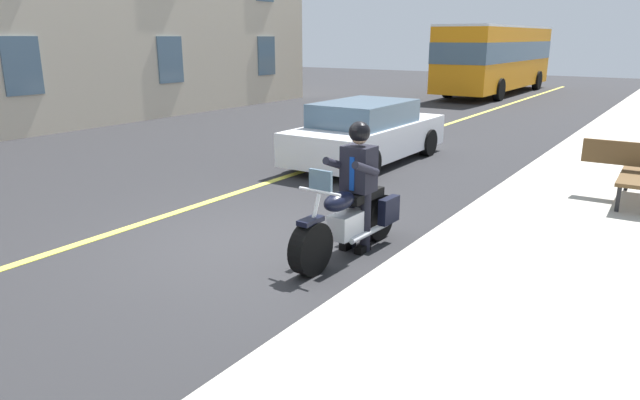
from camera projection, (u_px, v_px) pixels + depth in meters
name	position (u px, v px, depth m)	size (l,w,h in m)	color
ground_plane	(252.00, 244.00, 7.89)	(80.00, 80.00, 0.00)	#28282B
sidewalk_curb	(609.00, 329.00, 5.45)	(60.00, 5.00, 0.15)	#B2ADA0
lane_center_stripe	(155.00, 219.00, 8.96)	(60.00, 0.16, 0.01)	#E5DB4C
motorcycle_main	(350.00, 221.00, 7.44)	(2.22, 0.64, 1.26)	black
rider_main	(358.00, 175.00, 7.42)	(0.63, 0.56, 1.74)	black
bus_near	(497.00, 56.00, 28.29)	(11.05, 2.70, 3.30)	orange
car_silver	(367.00, 133.00, 12.86)	(4.60, 1.92, 1.40)	white
bench_sidewalk	(639.00, 168.00, 9.31)	(1.81, 1.80, 0.95)	brown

